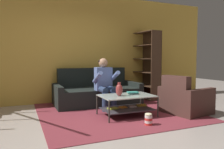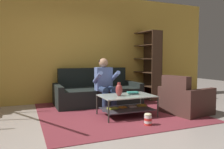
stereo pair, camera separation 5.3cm
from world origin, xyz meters
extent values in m
plane|color=#B8ACA3|center=(0.00, 0.00, 0.00)|extent=(16.80, 16.80, 0.00)
cube|color=gold|center=(0.00, 2.46, 1.45)|extent=(8.40, 0.12, 2.90)
cube|color=black|center=(0.39, 1.80, 0.21)|extent=(1.85, 1.00, 0.42)
cube|color=black|center=(0.39, 2.20, 0.66)|extent=(1.85, 0.18, 0.49)
cube|color=black|center=(-0.60, 1.80, 0.27)|extent=(0.13, 1.00, 0.54)
cube|color=black|center=(1.38, 1.80, 0.27)|extent=(0.13, 1.00, 0.54)
cylinder|color=navy|center=(0.29, 0.99, 0.21)|extent=(0.14, 0.14, 0.42)
cylinder|color=navy|center=(0.49, 0.99, 0.21)|extent=(0.14, 0.14, 0.42)
cylinder|color=navy|center=(0.29, 1.17, 0.46)|extent=(0.14, 0.42, 0.14)
cylinder|color=navy|center=(0.49, 1.17, 0.46)|extent=(0.14, 0.42, 0.14)
cube|color=#6379B7|center=(0.39, 1.38, 0.68)|extent=(0.38, 0.22, 0.54)
cylinder|color=#6379B7|center=(0.19, 1.20, 0.74)|extent=(0.09, 0.49, 0.31)
cylinder|color=#6379B7|center=(0.60, 1.20, 0.74)|extent=(0.09, 0.49, 0.31)
sphere|color=tan|center=(0.39, 1.38, 1.06)|extent=(0.21, 0.21, 0.21)
ellipsoid|color=black|center=(0.39, 1.40, 1.08)|extent=(0.21, 0.21, 0.13)
cube|color=#B5C4B8|center=(0.55, 0.48, 0.41)|extent=(1.06, 0.69, 0.02)
cube|color=#403C43|center=(0.55, 0.48, 0.15)|extent=(0.97, 0.63, 0.02)
cylinder|color=#35362F|center=(0.04, 0.15, 0.21)|extent=(0.03, 0.03, 0.42)
cylinder|color=#35362F|center=(1.07, 0.15, 0.21)|extent=(0.03, 0.03, 0.42)
cylinder|color=#35362F|center=(0.04, 0.81, 0.21)|extent=(0.03, 0.03, 0.42)
cylinder|color=#35362F|center=(1.07, 0.81, 0.21)|extent=(0.03, 0.03, 0.42)
cube|color=#A9B839|center=(0.28, 0.55, 0.17)|extent=(0.22, 0.17, 0.02)
cube|color=orange|center=(0.51, 0.57, 0.17)|extent=(0.14, 0.13, 0.02)
cube|color=silver|center=(0.71, 0.53, 0.17)|extent=(0.14, 0.10, 0.03)
cube|color=gold|center=(0.94, 0.56, 0.17)|extent=(0.21, 0.15, 0.03)
cube|color=maroon|center=(0.47, 1.04, 0.01)|extent=(3.13, 3.31, 0.01)
cube|color=#866358|center=(0.47, 1.04, 0.01)|extent=(1.72, 1.82, 0.00)
ellipsoid|color=maroon|center=(0.38, 0.47, 0.54)|extent=(0.13, 0.13, 0.24)
cylinder|color=maroon|center=(0.38, 0.47, 0.66)|extent=(0.06, 0.06, 0.05)
cube|color=#222F32|center=(0.74, 0.54, 0.44)|extent=(0.17, 0.15, 0.03)
cube|color=teal|center=(0.73, 0.56, 0.46)|extent=(0.25, 0.20, 0.02)
cube|color=#442D1D|center=(1.88, 2.65, 0.96)|extent=(0.36, 0.06, 1.91)
cube|color=#442D1D|center=(2.01, 1.59, 0.96)|extent=(0.36, 0.06, 1.91)
cube|color=#442D1D|center=(2.11, 2.14, 0.96)|extent=(0.15, 1.08, 1.91)
cube|color=#442D1D|center=(1.94, 2.12, 0.01)|extent=(0.49, 1.08, 0.02)
cube|color=#442D1D|center=(1.94, 2.12, 0.38)|extent=(0.49, 1.08, 0.02)
cube|color=#442D1D|center=(1.94, 2.12, 0.77)|extent=(0.49, 1.08, 0.02)
cube|color=#442D1D|center=(1.94, 2.12, 1.15)|extent=(0.49, 1.08, 0.02)
cube|color=#442D1D|center=(1.94, 2.12, 1.53)|extent=(0.49, 1.08, 0.02)
cube|color=#442D1D|center=(1.94, 2.12, 1.90)|extent=(0.49, 1.08, 0.02)
cube|color=silver|center=(1.85, 2.61, 0.14)|extent=(0.27, 0.06, 0.24)
cube|color=#1F2830|center=(1.85, 2.57, 0.15)|extent=(0.24, 0.06, 0.27)
cube|color=#823795|center=(1.89, 2.53, 0.17)|extent=(0.31, 0.07, 0.31)
cube|color=#212D29|center=(1.87, 2.47, 0.18)|extent=(0.26, 0.08, 0.32)
cube|color=#B6B648|center=(1.88, 2.42, 0.15)|extent=(0.27, 0.09, 0.25)
cube|color=teal|center=(1.89, 2.38, 0.14)|extent=(0.28, 0.07, 0.24)
cube|color=purple|center=(1.89, 2.32, 0.18)|extent=(0.28, 0.08, 0.32)
cube|color=red|center=(1.90, 2.26, 0.15)|extent=(0.27, 0.08, 0.26)
cube|color=#482B25|center=(1.83, 0.23, 0.23)|extent=(0.92, 0.77, 0.45)
cube|color=#482B25|center=(1.50, 0.17, 0.63)|extent=(0.27, 0.65, 0.35)
cube|color=#482B25|center=(1.89, -0.13, 0.28)|extent=(0.83, 0.26, 0.55)
cube|color=#482B25|center=(1.76, 0.59, 0.28)|extent=(0.83, 0.26, 0.55)
cylinder|color=red|center=(0.62, -0.22, 0.02)|extent=(0.13, 0.13, 0.04)
cylinder|color=white|center=(0.62, -0.22, 0.07)|extent=(0.13, 0.13, 0.04)
cylinder|color=red|center=(0.62, -0.22, 0.11)|extent=(0.13, 0.13, 0.04)
cylinder|color=white|center=(0.62, -0.22, 0.16)|extent=(0.13, 0.13, 0.04)
ellipsoid|color=beige|center=(0.62, -0.22, 0.20)|extent=(0.12, 0.12, 0.05)
camera|label=1|loc=(-1.40, -3.37, 1.14)|focal=35.00mm
camera|label=2|loc=(-1.35, -3.39, 1.14)|focal=35.00mm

